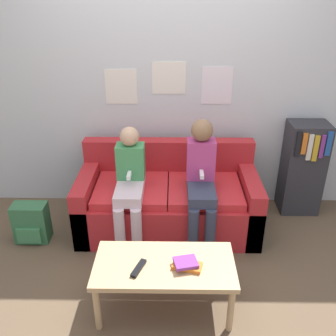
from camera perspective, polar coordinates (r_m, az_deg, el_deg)
ground_plane at (r=3.23m, az=-0.10°, el=-13.66°), size 10.00×10.00×0.00m
wall_back at (r=3.55m, az=0.15°, el=13.78°), size 8.00×0.06×2.60m
couch at (r=3.48m, az=0.03°, el=-4.96°), size 1.61×0.78×0.75m
coffee_table at (r=2.62m, az=-0.55°, el=-15.09°), size 0.95×0.47×0.39m
person_left at (r=3.19m, az=-5.85°, el=-2.09°), size 0.24×0.54×1.01m
person_right at (r=3.17m, az=5.08°, el=-1.35°), size 0.24×0.54×1.07m
tv_remote at (r=2.55m, az=-4.51°, el=-14.98°), size 0.10×0.17×0.02m
book_stack at (r=2.55m, az=2.83°, el=-14.44°), size 0.21×0.16×0.05m
bookshelf at (r=3.85m, az=19.83°, el=0.01°), size 0.37×0.31×0.92m
backpack at (r=3.54m, az=-20.11°, el=-7.89°), size 0.30×0.19×0.36m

